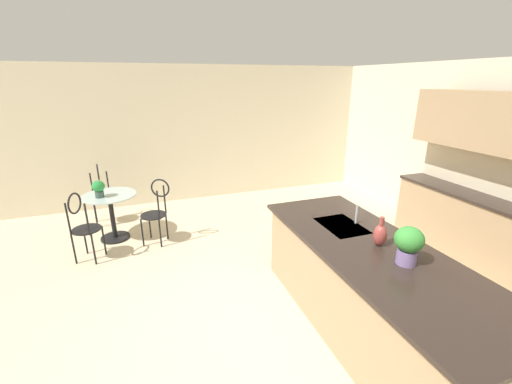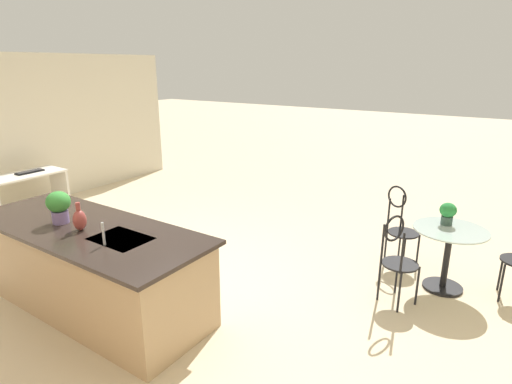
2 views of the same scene
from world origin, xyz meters
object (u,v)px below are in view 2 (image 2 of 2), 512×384
Objects in this scene: bistro_table at (447,253)px; writing_desk at (27,187)px; chair_near_window at (397,256)px; chair_toward_desk at (401,223)px; potted_plant_counter_near at (59,205)px; keyboard at (30,172)px; vase_on_counter at (80,220)px; potted_plant_on_table at (448,212)px.

bistro_table and writing_desk have the same top height.
chair_toward_desk is (0.24, -0.97, 0.00)m from chair_near_window.
chair_toward_desk reaches higher than writing_desk.
chair_near_window is 3.07× the size of potted_plant_counter_near.
potted_plant_counter_near reaches higher than keyboard.
vase_on_counter is at bearing 158.87° from keyboard.
chair_near_window is (0.39, 0.66, 0.13)m from bistro_table.
bistro_table is 0.71m from chair_toward_desk.
vase_on_counter reaches higher than keyboard.
chair_toward_desk is (0.62, -0.31, 0.13)m from bistro_table.
potted_plant_counter_near reaches higher than vase_on_counter.
potted_plant_on_table is at bearing -167.74° from keyboard.
chair_near_window is 1.00m from chair_toward_desk.
potted_plant_counter_near is (2.71, 2.88, 0.54)m from chair_toward_desk.
potted_plant_counter_near is (2.95, 1.91, 0.54)m from chair_near_window.
bistro_table is at bearing -168.01° from writing_desk.
potted_plant_on_table is (0.07, -0.12, 0.44)m from bistro_table.
vase_on_counter is (-3.42, 1.32, 0.28)m from keyboard.
vase_on_counter is at bearing 36.42° from chair_near_window.
keyboard is at bearing -78.69° from writing_desk.
writing_desk is 6.50m from potted_plant_on_table.
writing_desk is (6.39, 1.36, 0.06)m from bistro_table.
potted_plant_counter_near is (3.27, 2.69, 0.23)m from potted_plant_on_table.
vase_on_counter is at bearing 178.77° from potted_plant_counter_near.
chair_near_window is at bearing -143.58° from vase_on_counter.
bistro_table is 0.46m from potted_plant_on_table.
vase_on_counter reaches higher than writing_desk.
vase_on_counter reaches higher than bistro_table.
potted_plant_on_table is at bearing -137.22° from vase_on_counter.
potted_plant_on_table is (-6.32, -1.48, 0.38)m from writing_desk.
chair_near_window is 6.05m from keyboard.
potted_plant_counter_near reaches higher than bistro_table.
bistro_table is 3.99m from vase_on_counter.
bistro_table is 2.78× the size of vase_on_counter.
writing_desk is at bearing 6.63° from chair_near_window.
writing_desk is at bearing 11.99° from bistro_table.
writing_desk is 3.54× the size of potted_plant_counter_near.
potted_plant_counter_near is 0.36m from vase_on_counter.
chair_toward_desk is at bearing -129.26° from vase_on_counter.
bistro_table is 6.54m from keyboard.
chair_near_window is 3.26m from vase_on_counter.
writing_desk is 3.34m from potted_plant_counter_near.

